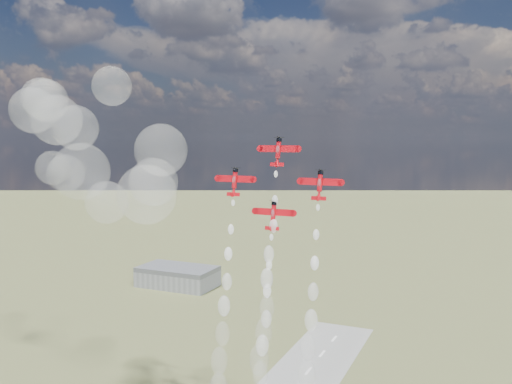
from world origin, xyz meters
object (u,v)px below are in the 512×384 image
Objects in this scene: plane_right at (320,185)px; plane_lead at (278,151)px; hangar at (178,276)px; plane_left at (235,181)px; plane_slot at (273,215)px.

plane_lead is at bearing 172.12° from plane_right.
plane_right is (145.24, -159.54, 78.64)m from hangar.
hangar is at bearing 130.03° from plane_lead.
plane_slot is at bearing -7.88° from plane_left.
hangar is 4.36× the size of plane_right.
plane_right reaches higher than hangar.
plane_right is at bearing -7.88° from plane_lead.
plane_right is (25.41, 0.00, 0.00)m from plane_left.
plane_slot is at bearing -172.12° from plane_right.
plane_left is 25.41m from plane_right.
plane_left is at bearing -53.09° from hangar.
plane_lead reaches higher than plane_left.
plane_slot is (-12.71, -1.76, -8.72)m from plane_right.
hangar is 229.64m from plane_right.
hangar is at bearing 126.91° from plane_left.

